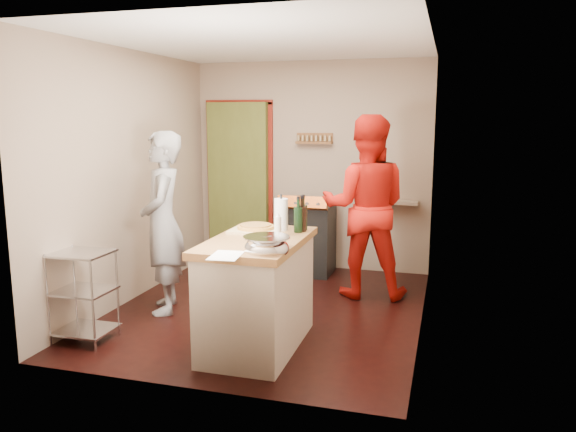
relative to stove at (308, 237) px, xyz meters
The scene contains 10 objects.
floor 1.49m from the stove, 91.94° to the right, with size 3.50×3.50×0.00m, color black.
back_wall 1.03m from the stove, 152.49° to the left, with size 3.00×0.44×2.60m.
left_wall 2.27m from the stove, 137.40° to the right, with size 0.04×3.50×2.60m, color gray.
right_wall 2.20m from the stove, 44.44° to the right, with size 0.04×3.50×2.60m, color gray.
ceiling 2.59m from the stove, 91.94° to the right, with size 3.00×3.50×0.02m, color white.
stove is the anchor object (origin of this frame).
wire_shelving 2.94m from the stove, 116.85° to the right, with size 0.48×0.40×0.80m.
island 2.33m from the stove, 86.18° to the right, with size 0.75×1.39×1.24m.
person_stripe 2.06m from the stove, 120.91° to the right, with size 0.65×0.43×1.78m, color #BCBDC1.
person_red 1.17m from the stove, 40.36° to the right, with size 0.94×0.74×1.94m, color red.
Camera 1 is at (1.69, -5.15, 1.92)m, focal length 35.00 mm.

